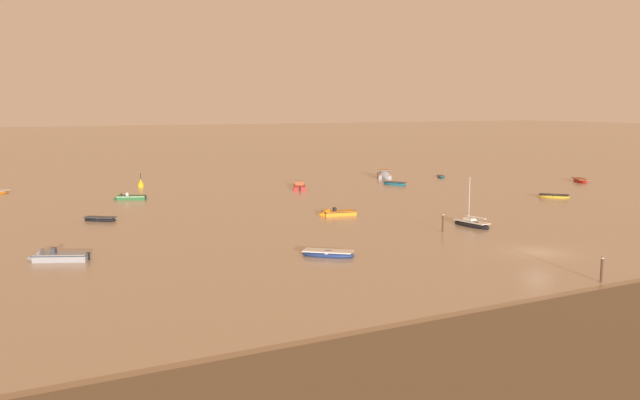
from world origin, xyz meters
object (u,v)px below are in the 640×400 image
(motorboat_moored_1, at_px, (299,187))
(rowboat_moored_6, at_px, (580,181))
(rowboat_moored_3, at_px, (441,177))
(rowboat_moored_0, at_px, (100,219))
(sailboat_moored_0, at_px, (472,224))
(channel_buoy, at_px, (141,184))
(rowboat_moored_1, at_px, (395,184))
(rowboat_moored_4, at_px, (328,254))
(mooring_post_left, at_px, (443,223))
(motorboat_moored_4, at_px, (334,214))
(mooring_post_right, at_px, (602,270))
(motorboat_moored_0, at_px, (53,258))
(motorboat_moored_3, at_px, (127,198))
(motorboat_moored_2, at_px, (385,176))
(rowboat_moored_5, at_px, (554,196))

(motorboat_moored_1, relative_size, rowboat_moored_6, 1.01)
(rowboat_moored_3, bearing_deg, rowboat_moored_0, 132.44)
(sailboat_moored_0, relative_size, channel_buoy, 2.25)
(rowboat_moored_3, height_order, motorboat_moored_1, motorboat_moored_1)
(rowboat_moored_1, relative_size, rowboat_moored_4, 0.98)
(mooring_post_left, bearing_deg, rowboat_moored_3, 51.75)
(motorboat_moored_1, relative_size, motorboat_moored_4, 1.11)
(rowboat_moored_1, distance_m, mooring_post_left, 39.54)
(rowboat_moored_6, relative_size, motorboat_moored_4, 1.10)
(rowboat_moored_3, relative_size, sailboat_moored_0, 0.60)
(rowboat_moored_1, xyz_separation_m, mooring_post_right, (-21.01, -55.15, 0.66))
(rowboat_moored_1, relative_size, motorboat_moored_0, 0.82)
(rowboat_moored_3, xyz_separation_m, motorboat_moored_3, (-53.15, -2.51, 0.07))
(rowboat_moored_1, height_order, motorboat_moored_0, motorboat_moored_0)
(motorboat_moored_3, bearing_deg, motorboat_moored_0, 92.05)
(motorboat_moored_2, xyz_separation_m, rowboat_moored_4, (-37.39, -47.69, -0.16))
(mooring_post_right, bearing_deg, rowboat_moored_5, 46.62)
(motorboat_moored_1, xyz_separation_m, rowboat_moored_4, (-18.09, -41.08, -0.08))
(sailboat_moored_0, relative_size, rowboat_moored_6, 1.07)
(motorboat_moored_0, xyz_separation_m, motorboat_moored_3, (13.09, 32.84, -0.03))
(motorboat_moored_0, xyz_separation_m, rowboat_moored_6, (81.62, 19.43, -0.02))
(rowboat_moored_3, height_order, mooring_post_left, mooring_post_left)
(rowboat_moored_1, xyz_separation_m, rowboat_moored_6, (28.37, -10.83, 0.03))
(rowboat_moored_1, relative_size, mooring_post_right, 2.13)
(rowboat_moored_1, relative_size, mooring_post_left, 2.18)
(rowboat_moored_1, relative_size, sailboat_moored_0, 0.80)
(rowboat_moored_4, relative_size, channel_buoy, 1.83)
(motorboat_moored_1, distance_m, mooring_post_left, 36.97)
(motorboat_moored_3, height_order, channel_buoy, channel_buoy)
(rowboat_moored_5, bearing_deg, motorboat_moored_3, -156.26)
(motorboat_moored_0, bearing_deg, mooring_post_right, 167.47)
(rowboat_moored_3, bearing_deg, channel_buoy, 103.57)
(motorboat_moored_4, bearing_deg, channel_buoy, -61.24)
(motorboat_moored_0, relative_size, mooring_post_right, 2.58)
(rowboat_moored_1, height_order, rowboat_moored_4, rowboat_moored_4)
(rowboat_moored_0, xyz_separation_m, rowboat_moored_3, (59.37, 17.81, -0.03))
(motorboat_moored_4, bearing_deg, mooring_post_right, 104.11)
(motorboat_moored_2, bearing_deg, motorboat_moored_4, -11.68)
(motorboat_moored_0, xyz_separation_m, sailboat_moored_0, (39.10, -3.72, -0.00))
(rowboat_moored_0, bearing_deg, mooring_post_left, 1.37)
(rowboat_moored_1, height_order, motorboat_moored_3, motorboat_moored_3)
(rowboat_moored_3, height_order, rowboat_moored_6, rowboat_moored_6)
(rowboat_moored_4, relative_size, motorboat_moored_3, 0.96)
(motorboat_moored_0, height_order, rowboat_moored_4, motorboat_moored_0)
(rowboat_moored_3, relative_size, motorboat_moored_4, 0.71)
(motorboat_moored_2, distance_m, channel_buoy, 39.66)
(rowboat_moored_1, height_order, rowboat_moored_3, rowboat_moored_1)
(motorboat_moored_0, distance_m, mooring_post_left, 35.02)
(rowboat_moored_1, height_order, channel_buoy, channel_buoy)
(motorboat_moored_1, bearing_deg, rowboat_moored_5, -108.62)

